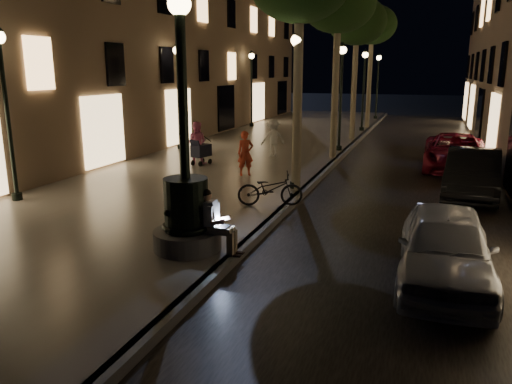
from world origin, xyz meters
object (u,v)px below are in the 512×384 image
at_px(tree_far, 372,26).
at_px(pedestrian_white, 273,138).
at_px(tree_third, 357,22).
at_px(car_second, 472,173).
at_px(tree_second, 338,4).
at_px(lamp_curb_a, 296,89).
at_px(bicycle, 270,189).
at_px(lamp_left_b, 178,83).
at_px(car_third, 455,152).
at_px(lamp_curb_c, 364,79).
at_px(lamp_left_a, 5,92).
at_px(lamp_curb_d, 378,77).
at_px(fountain_lamppost, 186,202).
at_px(seated_man_laptop, 214,219).
at_px(stroller, 201,151).
at_px(lamp_left_c, 252,79).
at_px(car_front, 445,247).
at_px(pedestrian_red, 245,153).
at_px(pedestrian_pink, 197,143).
at_px(lamp_curb_b, 341,83).

distance_m(tree_far, pedestrian_white, 14.00).
relative_size(tree_third, car_second, 1.65).
height_order(tree_second, tree_far, tree_far).
height_order(lamp_curb_a, bicycle, lamp_curb_a).
xyz_separation_m(lamp_left_b, car_third, (12.01, -0.16, -2.54)).
xyz_separation_m(car_second, car_third, (-0.32, 4.27, -0.02)).
bearing_deg(lamp_curb_a, lamp_curb_c, 90.00).
xyz_separation_m(tree_second, lamp_left_a, (-7.20, -10.00, -3.10)).
bearing_deg(lamp_curb_d, fountain_lamppost, -91.34).
height_order(seated_man_laptop, stroller, seated_man_laptop).
bearing_deg(lamp_curb_d, lamp_curb_a, -90.00).
relative_size(fountain_lamppost, lamp_left_c, 1.08).
relative_size(lamp_curb_d, car_front, 1.19).
xyz_separation_m(tree_third, car_front, (4.30, -17.57, -5.45)).
relative_size(tree_far, pedestrian_red, 4.82).
relative_size(lamp_curb_c, pedestrian_red, 3.09).
xyz_separation_m(tree_third, pedestrian_white, (-2.35, -6.68, -5.14)).
bearing_deg(tree_far, car_third, -68.35).
bearing_deg(fountain_lamppost, pedestrian_pink, 114.46).
height_order(fountain_lamppost, bicycle, fountain_lamppost).
distance_m(lamp_curb_c, pedestrian_red, 14.99).
relative_size(tree_third, bicycle, 4.07).
bearing_deg(pedestrian_red, bicycle, -93.64).
xyz_separation_m(tree_third, car_second, (5.23, -10.43, -5.42)).
relative_size(fountain_lamppost, pedestrian_red, 3.35).
distance_m(lamp_left_b, stroller, 4.97).
xyz_separation_m(tree_far, lamp_left_b, (-7.18, -12.00, -3.20)).
relative_size(lamp_curb_a, lamp_left_b, 1.00).
relative_size(lamp_curb_a, lamp_curb_b, 1.00).
distance_m(seated_man_laptop, pedestrian_white, 11.55).
bearing_deg(car_third, pedestrian_red, -146.88).
relative_size(lamp_curb_a, pedestrian_pink, 2.89).
height_order(lamp_curb_c, lamp_left_b, same).
bearing_deg(car_second, car_front, -92.42).
distance_m(lamp_curb_b, lamp_left_c, 10.70).
height_order(tree_far, lamp_left_b, tree_far).
xyz_separation_m(fountain_lamppost, lamp_curb_a, (0.70, 6.00, 2.02)).
bearing_deg(car_front, lamp_left_a, 171.49).
height_order(tree_far, bicycle, tree_far).
bearing_deg(lamp_left_b, car_front, -45.43).
bearing_deg(stroller, lamp_left_b, 140.94).
relative_size(lamp_left_c, stroller, 4.33).
bearing_deg(fountain_lamppost, lamp_curb_c, 88.18).
bearing_deg(seated_man_laptop, lamp_curb_b, 89.64).
distance_m(tree_third, lamp_left_a, 17.74).
relative_size(tree_third, lamp_curb_b, 1.50).
relative_size(lamp_curb_c, lamp_left_b, 1.00).
relative_size(stroller, pedestrian_white, 0.70).
bearing_deg(bicycle, lamp_curb_c, -19.71).
bearing_deg(bicycle, stroller, 22.54).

